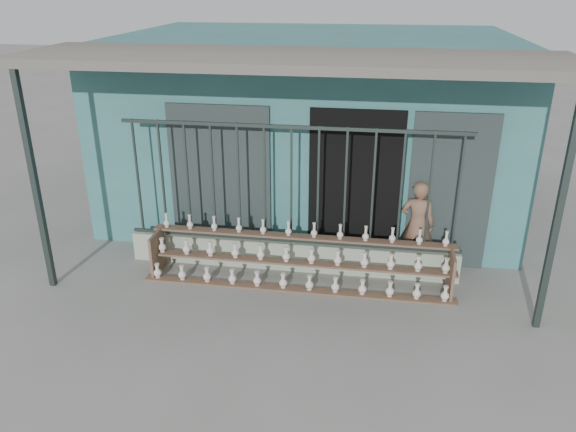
# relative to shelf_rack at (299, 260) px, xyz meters

# --- Properties ---
(ground) EXTENTS (60.00, 60.00, 0.00)m
(ground) POSITION_rel_shelf_rack_xyz_m (-0.17, -0.89, -0.36)
(ground) COLOR slate
(workshop_building) EXTENTS (7.40, 6.60, 3.21)m
(workshop_building) POSITION_rel_shelf_rack_xyz_m (-0.17, 3.34, 1.26)
(workshop_building) COLOR #316667
(workshop_building) RESTS_ON ground
(parapet_wall) EXTENTS (5.00, 0.20, 0.45)m
(parapet_wall) POSITION_rel_shelf_rack_xyz_m (-0.17, 0.41, -0.14)
(parapet_wall) COLOR #97A58D
(parapet_wall) RESTS_ON ground
(security_fence) EXTENTS (5.00, 0.04, 1.80)m
(security_fence) POSITION_rel_shelf_rack_xyz_m (-0.17, 0.41, 0.99)
(security_fence) COLOR #283330
(security_fence) RESTS_ON parapet_wall
(shelf_rack) EXTENTS (4.50, 0.68, 0.85)m
(shelf_rack) POSITION_rel_shelf_rack_xyz_m (0.00, 0.00, 0.00)
(shelf_rack) COLOR brown
(shelf_rack) RESTS_ON ground
(elderly_woman) EXTENTS (0.56, 0.42, 1.39)m
(elderly_woman) POSITION_rel_shelf_rack_xyz_m (1.70, 0.81, 0.33)
(elderly_woman) COLOR brown
(elderly_woman) RESTS_ON ground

